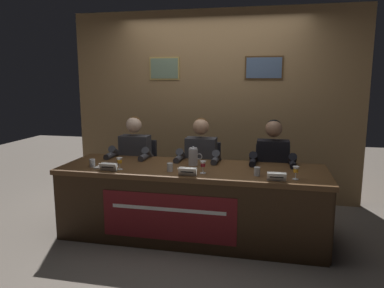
{
  "coord_description": "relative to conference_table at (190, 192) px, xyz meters",
  "views": [
    {
      "loc": [
        0.81,
        -3.7,
        1.68
      ],
      "look_at": [
        0.0,
        0.0,
        1.01
      ],
      "focal_mm": 34.37,
      "sensor_mm": 36.0,
      "label": 1
    }
  ],
  "objects": [
    {
      "name": "juice_glass_center",
      "position": [
        0.16,
        -0.11,
        0.33
      ],
      "size": [
        0.06,
        0.06,
        0.12
      ],
      "color": "white",
      "rests_on": "conference_table"
    },
    {
      "name": "juice_glass_left",
      "position": [
        -0.71,
        -0.14,
        0.33
      ],
      "size": [
        0.06,
        0.06,
        0.12
      ],
      "color": "white",
      "rests_on": "conference_table"
    },
    {
      "name": "water_cup_right",
      "position": [
        0.69,
        -0.09,
        0.28
      ],
      "size": [
        0.06,
        0.06,
        0.08
      ],
      "color": "silver",
      "rests_on": "conference_table"
    },
    {
      "name": "nameplate_left",
      "position": [
        -0.8,
        -0.22,
        0.28
      ],
      "size": [
        0.18,
        0.06,
        0.08
      ],
      "color": "white",
      "rests_on": "conference_table"
    },
    {
      "name": "wall_back_panelled",
      "position": [
        0.0,
        1.49,
        0.79
      ],
      "size": [
        4.0,
        0.14,
        2.6
      ],
      "color": "#937047",
      "rests_on": "ground_plane"
    },
    {
      "name": "document_stack_left",
      "position": [
        -0.88,
        -0.1,
        0.25
      ],
      "size": [
        0.22,
        0.16,
        0.01
      ],
      "color": "white",
      "rests_on": "conference_table"
    },
    {
      "name": "nameplate_center",
      "position": [
        0.03,
        -0.23,
        0.28
      ],
      "size": [
        0.18,
        0.06,
        0.08
      ],
      "color": "white",
      "rests_on": "conference_table"
    },
    {
      "name": "conference_table",
      "position": [
        0.0,
        0.0,
        0.0
      ],
      "size": [
        2.8,
        0.89,
        0.76
      ],
      "color": "brown",
      "rests_on": "ground_plane"
    },
    {
      "name": "ground_plane",
      "position": [
        0.0,
        0.11,
        -0.51
      ],
      "size": [
        12.0,
        12.0,
        0.0
      ],
      "primitive_type": "plane",
      "color": "#70665B"
    },
    {
      "name": "water_cup_center",
      "position": [
        -0.18,
        -0.11,
        0.28
      ],
      "size": [
        0.06,
        0.06,
        0.08
      ],
      "color": "silver",
      "rests_on": "conference_table"
    },
    {
      "name": "chair_left",
      "position": [
        -0.83,
        0.73,
        -0.08
      ],
      "size": [
        0.44,
        0.45,
        0.9
      ],
      "color": "black",
      "rests_on": "ground_plane"
    },
    {
      "name": "juice_glass_right",
      "position": [
        1.05,
        -0.15,
        0.33
      ],
      "size": [
        0.06,
        0.06,
        0.12
      ],
      "color": "white",
      "rests_on": "conference_table"
    },
    {
      "name": "water_pitcher_central",
      "position": [
        -0.0,
        0.2,
        0.34
      ],
      "size": [
        0.15,
        0.1,
        0.21
      ],
      "color": "silver",
      "rests_on": "conference_table"
    },
    {
      "name": "chair_right",
      "position": [
        0.84,
        0.73,
        -0.08
      ],
      "size": [
        0.44,
        0.45,
        0.9
      ],
      "color": "black",
      "rests_on": "ground_plane"
    },
    {
      "name": "panelist_center",
      "position": [
        0.0,
        0.54,
        0.2
      ],
      "size": [
        0.51,
        0.48,
        1.23
      ],
      "color": "black",
      "rests_on": "ground_plane"
    },
    {
      "name": "chair_center",
      "position": [
        0.0,
        0.73,
        -0.08
      ],
      "size": [
        0.44,
        0.45,
        0.9
      ],
      "color": "black",
      "rests_on": "ground_plane"
    },
    {
      "name": "panelist_left",
      "position": [
        -0.83,
        0.54,
        0.2
      ],
      "size": [
        0.51,
        0.48,
        1.23
      ],
      "color": "black",
      "rests_on": "ground_plane"
    },
    {
      "name": "water_cup_left",
      "position": [
        -1.03,
        -0.1,
        0.28
      ],
      "size": [
        0.06,
        0.06,
        0.08
      ],
      "color": "silver",
      "rests_on": "conference_table"
    },
    {
      "name": "nameplate_right",
      "position": [
        0.87,
        -0.24,
        0.28
      ],
      "size": [
        0.17,
        0.06,
        0.08
      ],
      "color": "white",
      "rests_on": "conference_table"
    },
    {
      "name": "panelist_right",
      "position": [
        0.84,
        0.54,
        0.2
      ],
      "size": [
        0.51,
        0.48,
        1.23
      ],
      "color": "black",
      "rests_on": "ground_plane"
    }
  ]
}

